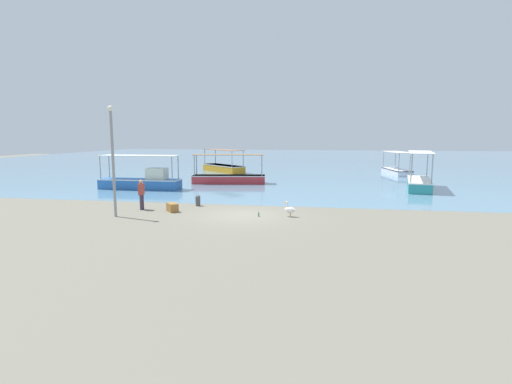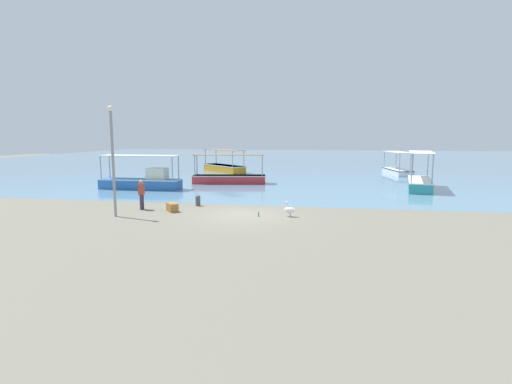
{
  "view_description": "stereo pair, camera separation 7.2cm",
  "coord_description": "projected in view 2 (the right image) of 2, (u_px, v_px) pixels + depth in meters",
  "views": [
    {
      "loc": [
        4.23,
        -20.08,
        4.16
      ],
      "look_at": [
        0.3,
        2.82,
        0.84
      ],
      "focal_mm": 28.0,
      "sensor_mm": 36.0,
      "label": 1
    },
    {
      "loc": [
        4.3,
        -20.07,
        4.16
      ],
      "look_at": [
        0.3,
        2.82,
        0.84
      ],
      "focal_mm": 28.0,
      "sensor_mm": 36.0,
      "label": 2
    }
  ],
  "objects": [
    {
      "name": "glass_bottle",
      "position": [
        259.0,
        215.0,
        20.48
      ],
      "size": [
        0.07,
        0.07,
        0.27
      ],
      "color": "#3F7F4C",
      "rests_on": "ground"
    },
    {
      "name": "fishing_boat_far_left",
      "position": [
        224.0,
        167.0,
        45.61
      ],
      "size": [
        5.89,
        5.73,
        2.51
      ],
      "color": "orange",
      "rests_on": "harbor_water"
    },
    {
      "name": "lamp_post",
      "position": [
        113.0,
        155.0,
        20.11
      ],
      "size": [
        0.28,
        0.28,
        5.61
      ],
      "color": "gray",
      "rests_on": "ground"
    },
    {
      "name": "cargo_crate",
      "position": [
        172.0,
        207.0,
        21.88
      ],
      "size": [
        0.88,
        0.94,
        0.46
      ],
      "primitive_type": "cube",
      "rotation": [
        0.0,
        0.0,
        5.39
      ],
      "color": "olive",
      "rests_on": "ground"
    },
    {
      "name": "fishing_boat_outer",
      "position": [
        397.0,
        170.0,
        42.52
      ],
      "size": [
        2.5,
        5.77,
        2.4
      ],
      "color": "white",
      "rests_on": "harbor_water"
    },
    {
      "name": "pelican",
      "position": [
        290.0,
        210.0,
        20.43
      ],
      "size": [
        0.8,
        0.4,
        0.8
      ],
      "color": "#E0997A",
      "rests_on": "ground"
    },
    {
      "name": "fishing_boat_far_right",
      "position": [
        420.0,
        182.0,
        30.84
      ],
      "size": [
        2.74,
        6.48,
        2.88
      ],
      "color": "teal",
      "rests_on": "harbor_water"
    },
    {
      "name": "harbor_water",
      "position": [
        300.0,
        160.0,
        67.7
      ],
      "size": [
        110.0,
        90.0,
        0.0
      ],
      "primitive_type": "cube",
      "color": "#608DA8",
      "rests_on": "ground"
    },
    {
      "name": "fishing_boat_near_left",
      "position": [
        143.0,
        181.0,
        30.94
      ],
      "size": [
        6.35,
        1.66,
        2.62
      ],
      "color": "#2C66B0",
      "rests_on": "harbor_water"
    },
    {
      "name": "fishing_boat_near_right",
      "position": [
        229.0,
        177.0,
        34.61
      ],
      "size": [
        6.45,
        2.48,
        2.51
      ],
      "color": "#C43338",
      "rests_on": "harbor_water"
    },
    {
      "name": "fisherman_standing",
      "position": [
        142.0,
        194.0,
        22.35
      ],
      "size": [
        0.24,
        0.41,
        1.69
      ],
      "color": "#3F2F45",
      "rests_on": "ground"
    },
    {
      "name": "ground",
      "position": [
        241.0,
        215.0,
        20.89
      ],
      "size": [
        120.0,
        120.0,
        0.0
      ],
      "primitive_type": "plane",
      "color": "slate"
    },
    {
      "name": "mooring_bollard",
      "position": [
        198.0,
        200.0,
        23.58
      ],
      "size": [
        0.3,
        0.3,
        0.66
      ],
      "color": "#47474C",
      "rests_on": "ground"
    }
  ]
}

